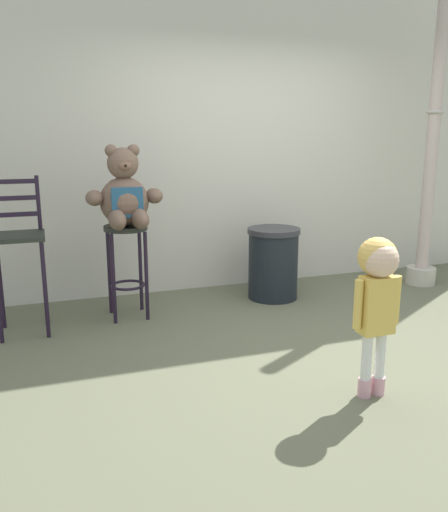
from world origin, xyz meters
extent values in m
plane|color=#5A5C46|center=(0.00, 0.00, 0.00)|extent=(24.00, 24.00, 0.00)
cube|color=beige|center=(0.00, 1.94, 1.94)|extent=(7.07, 0.30, 3.89)
cylinder|color=#232721|center=(-1.26, 1.15, 0.79)|extent=(0.37, 0.37, 0.04)
cylinder|color=black|center=(-1.40, 1.02, 0.38)|extent=(0.03, 0.03, 0.77)
cylinder|color=black|center=(-1.13, 1.02, 0.38)|extent=(0.03, 0.03, 0.77)
cylinder|color=black|center=(-1.40, 1.29, 0.38)|extent=(0.03, 0.03, 0.77)
cylinder|color=black|center=(-1.13, 1.29, 0.38)|extent=(0.03, 0.03, 0.77)
torus|color=black|center=(-1.26, 1.15, 0.28)|extent=(0.30, 0.30, 0.02)
sphere|color=brown|center=(-1.26, 1.15, 1.01)|extent=(0.41, 0.41, 0.41)
cube|color=navy|center=(-1.26, 0.99, 1.02)|extent=(0.25, 0.03, 0.24)
sphere|color=brown|center=(-1.26, 1.15, 1.32)|extent=(0.26, 0.26, 0.26)
ellipsoid|color=brown|center=(-1.26, 1.04, 1.31)|extent=(0.11, 0.08, 0.08)
sphere|color=black|center=(-1.26, 1.01, 1.31)|extent=(0.03, 0.03, 0.03)
sphere|color=brown|center=(-1.35, 1.15, 1.43)|extent=(0.10, 0.10, 0.10)
sphere|color=brown|center=(-1.17, 1.15, 1.43)|extent=(0.10, 0.10, 0.10)
ellipsoid|color=brown|center=(-1.51, 1.12, 1.05)|extent=(0.14, 0.23, 0.13)
ellipsoid|color=brown|center=(-1.02, 1.12, 1.05)|extent=(0.14, 0.23, 0.13)
ellipsoid|color=brown|center=(-1.36, 0.96, 0.89)|extent=(0.14, 0.35, 0.16)
ellipsoid|color=brown|center=(-1.17, 0.96, 0.89)|extent=(0.14, 0.35, 0.16)
cylinder|color=#CF94A3|center=(-0.15, -0.77, 0.06)|extent=(0.08, 0.08, 0.11)
cylinder|color=silver|center=(-0.15, -0.77, 0.26)|extent=(0.06, 0.06, 0.29)
cylinder|color=#CF94A3|center=(-0.05, -0.77, 0.06)|extent=(0.08, 0.08, 0.11)
cylinder|color=silver|center=(-0.05, -0.77, 0.26)|extent=(0.06, 0.06, 0.29)
cube|color=gold|center=(-0.10, -0.77, 0.58)|extent=(0.20, 0.12, 0.35)
cylinder|color=gold|center=(-0.23, -0.77, 0.60)|extent=(0.05, 0.05, 0.30)
cylinder|color=gold|center=(0.03, -0.77, 0.60)|extent=(0.05, 0.05, 0.30)
sphere|color=#D8B293|center=(-0.10, -0.77, 0.85)|extent=(0.21, 0.21, 0.21)
sphere|color=#D6A951|center=(-0.10, -0.74, 0.86)|extent=(0.23, 0.23, 0.23)
cylinder|color=black|center=(0.15, 1.23, 0.32)|extent=(0.47, 0.47, 0.64)
cylinder|color=#2D2D33|center=(0.15, 1.23, 0.66)|extent=(0.50, 0.50, 0.05)
cylinder|color=#B5AE9E|center=(1.84, 1.15, 0.09)|extent=(0.30, 0.30, 0.18)
cylinder|color=#B6A39C|center=(1.84, 1.15, 1.63)|extent=(0.13, 0.13, 2.90)
torus|color=#ADA89E|center=(1.84, 1.15, 1.77)|extent=(0.17, 0.17, 0.04)
cube|color=#232721|center=(-2.11, 1.04, 0.79)|extent=(0.40, 0.40, 0.03)
cylinder|color=black|center=(-1.94, 0.87, 0.38)|extent=(0.03, 0.03, 0.77)
cylinder|color=black|center=(-2.28, 1.21, 0.38)|extent=(0.03, 0.03, 0.77)
cylinder|color=black|center=(-1.94, 1.21, 0.38)|extent=(0.03, 0.03, 0.77)
cylinder|color=black|center=(-1.94, 1.21, 1.02)|extent=(0.03, 0.03, 0.43)
cube|color=black|center=(-2.11, 1.21, 0.93)|extent=(0.34, 0.02, 0.04)
cube|color=black|center=(-2.11, 1.21, 1.06)|extent=(0.34, 0.02, 0.04)
cube|color=black|center=(-2.11, 1.21, 1.20)|extent=(0.34, 0.02, 0.04)
camera|label=1|loc=(-1.91, -3.23, 1.55)|focal=36.66mm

